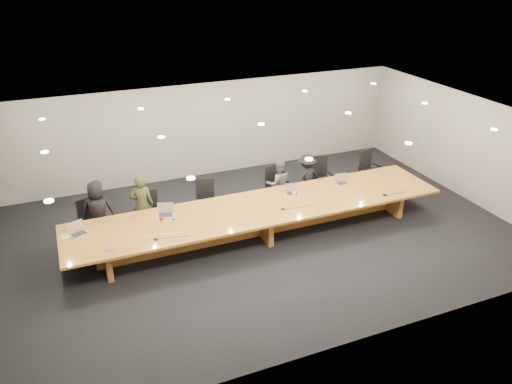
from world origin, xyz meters
TOP-DOWN VIEW (x-y plane):
  - ground at (0.00, 0.00)m, footprint 12.00×12.00m
  - back_wall at (0.00, 4.00)m, footprint 12.00×0.02m
  - conference_table at (0.00, 0.00)m, footprint 9.00×1.80m
  - chair_far_left at (-3.75, 1.29)m, footprint 0.66×0.66m
  - chair_left at (-2.35, 1.22)m, footprint 0.54×0.54m
  - chair_mid_left at (-0.98, 1.19)m, footprint 0.65×0.65m
  - chair_mid_right at (1.05, 1.34)m, footprint 0.71×0.71m
  - chair_right at (2.34, 1.26)m, footprint 0.64×0.64m
  - chair_far_right at (3.95, 1.32)m, footprint 0.67×0.67m
  - person_a at (-3.56, 1.16)m, footprint 0.83×0.63m
  - person_b at (-2.57, 1.16)m, footprint 0.62×0.48m
  - person_c at (0.99, 1.18)m, footprint 0.72×0.60m
  - person_d at (1.86, 1.23)m, footprint 0.93×0.62m
  - laptop_a at (-4.06, 0.28)m, footprint 0.42×0.37m
  - laptop_b at (-2.17, 0.40)m, footprint 0.42×0.35m
  - laptop_d at (0.98, 0.36)m, footprint 0.34×0.28m
  - laptop_e at (2.44, 0.37)m, footprint 0.33×0.25m
  - water_bottle at (-2.08, 0.01)m, footprint 0.08×0.08m
  - amber_mug at (-2.31, 0.22)m, footprint 0.07×0.07m
  - paper_cup_near at (0.99, 0.24)m, footprint 0.10×0.10m
  - paper_cup_far at (2.61, 0.05)m, footprint 0.08×0.08m
  - notepad at (-4.31, 0.32)m, footprint 0.31×0.28m
  - lime_gadget at (-4.32, 0.33)m, footprint 0.19×0.11m
  - av_box at (-3.54, -0.55)m, footprint 0.20×0.16m
  - mic_left at (-2.60, -0.54)m, footprint 0.15×0.15m
  - mic_center at (0.42, -0.32)m, footprint 0.14×0.14m
  - mic_right at (3.06, -0.59)m, footprint 0.17×0.17m

SIDE VIEW (x-z plane):
  - ground at x=0.00m, z-range 0.00..0.00m
  - chair_left at x=-2.35m, z-range 0.00..1.02m
  - chair_far_left at x=-3.75m, z-range 0.00..1.03m
  - conference_table at x=0.00m, z-range 0.15..0.90m
  - chair_mid_left at x=-0.98m, z-range 0.00..1.09m
  - chair_mid_right at x=1.05m, z-range 0.00..1.10m
  - chair_far_right at x=3.95m, z-range 0.00..1.10m
  - chair_right at x=2.34m, z-range 0.00..1.17m
  - person_d at x=1.86m, z-range 0.00..1.33m
  - person_c at x=0.99m, z-range 0.00..1.35m
  - person_b at x=-2.57m, z-range 0.00..1.51m
  - notepad at x=-4.31m, z-range 0.75..0.76m
  - person_a at x=-3.56m, z-range 0.00..1.53m
  - av_box at x=-3.54m, z-range 0.75..0.78m
  - mic_center at x=0.42m, z-range 0.75..0.78m
  - mic_left at x=-2.60m, z-range 0.75..0.78m
  - mic_right at x=3.06m, z-range 0.75..0.78m
  - lime_gadget at x=-4.32m, z-range 0.76..0.79m
  - paper_cup_far at x=2.61m, z-range 0.75..0.83m
  - amber_mug at x=-2.31m, z-range 0.75..0.84m
  - paper_cup_near at x=0.99m, z-range 0.75..0.85m
  - water_bottle at x=-2.08m, z-range 0.75..0.97m
  - laptop_d at x=0.98m, z-range 0.75..0.98m
  - laptop_e at x=2.44m, z-range 0.75..1.00m
  - laptop_a at x=-4.06m, z-range 0.75..1.03m
  - laptop_b at x=-2.17m, z-range 0.75..1.03m
  - back_wall at x=0.00m, z-range 0.00..2.80m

